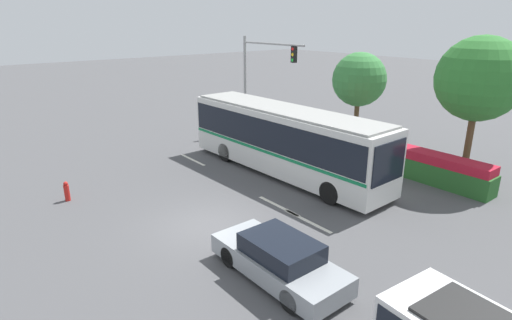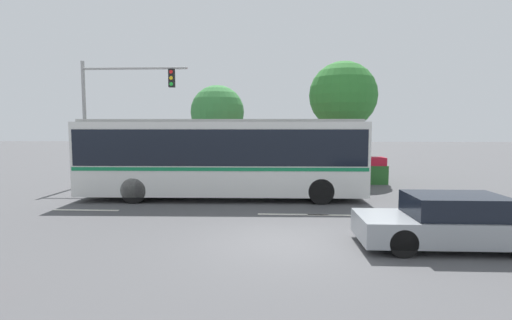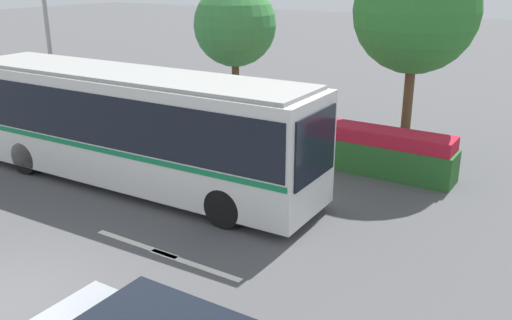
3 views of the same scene
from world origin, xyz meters
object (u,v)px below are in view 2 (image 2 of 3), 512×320
Objects in this scene: traffic_light_pole at (111,103)px; street_tree_centre at (343,96)px; city_bus at (223,154)px; sedan_foreground at (451,223)px; street_tree_left at (217,112)px.

traffic_light_pole is 0.94× the size of street_tree_centre.
traffic_light_pole is at bearing 149.50° from city_bus.
traffic_light_pole is (-12.68, 9.55, 3.56)m from sedan_foreground.
sedan_foreground is at bearing -87.60° from street_tree_centre.
traffic_light_pole reaches higher than street_tree_left.
sedan_foreground is 13.08m from street_tree_centre.
traffic_light_pole is at bearing -37.32° from sedan_foreground.
street_tree_left is at bearing 38.14° from traffic_light_pole.
street_tree_left is at bearing -59.96° from sedan_foreground.
sedan_foreground is 0.82× the size of street_tree_left.
traffic_light_pole is at bearing -166.83° from street_tree_centre.
sedan_foreground is at bearing -37.00° from traffic_light_pole.
sedan_foreground is at bearing -59.64° from street_tree_left.
city_bus is at bearing -79.71° from street_tree_left.
city_bus is 9.14m from street_tree_centre.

